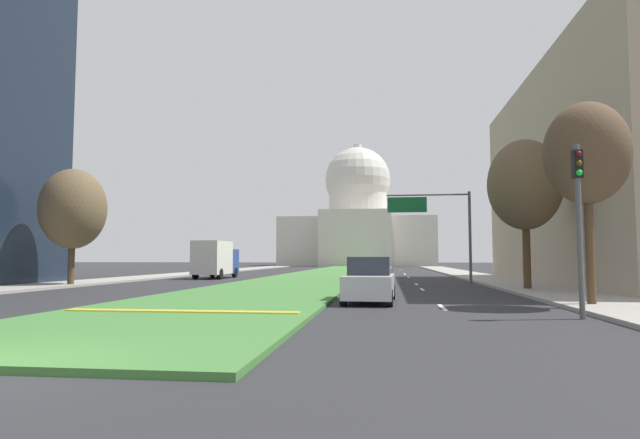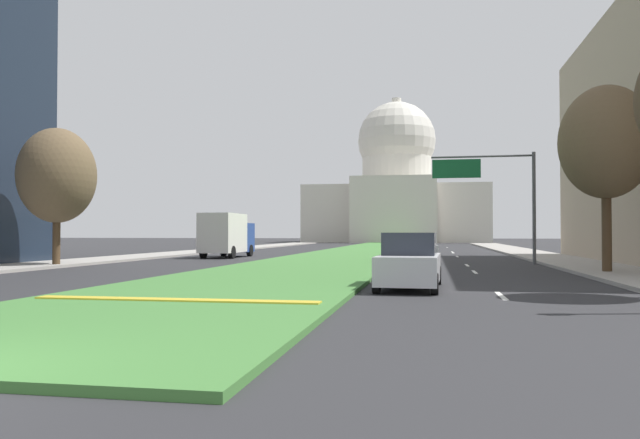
% 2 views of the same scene
% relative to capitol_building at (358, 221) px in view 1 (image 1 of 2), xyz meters
% --- Properties ---
extents(ground_plane, '(260.00, 260.00, 0.00)m').
position_rel_capitol_building_xyz_m(ground_plane, '(0.00, -54.59, -10.04)').
color(ground_plane, '#2B2B2D').
extents(grass_median, '(8.20, 99.46, 0.14)m').
position_rel_capitol_building_xyz_m(grass_median, '(0.00, -60.11, -9.97)').
color(grass_median, '#427A38').
rests_on(grass_median, ground_plane).
extents(median_curb_nose, '(7.38, 0.50, 0.04)m').
position_rel_capitol_building_xyz_m(median_curb_nose, '(0.00, -101.74, -9.88)').
color(median_curb_nose, gold).
rests_on(median_curb_nose, grass_median).
extents(lane_dashes_right, '(0.16, 60.40, 0.01)m').
position_rel_capitol_building_xyz_m(lane_dashes_right, '(8.29, -70.12, -10.04)').
color(lane_dashes_right, silver).
rests_on(lane_dashes_right, ground_plane).
extents(sidewalk_left, '(4.00, 99.46, 0.15)m').
position_rel_capitol_building_xyz_m(sidewalk_left, '(-14.48, -65.64, -9.97)').
color(sidewalk_left, '#9E9991').
rests_on(sidewalk_left, ground_plane).
extents(sidewalk_right, '(4.00, 99.46, 0.15)m').
position_rel_capitol_building_xyz_m(sidewalk_right, '(14.48, -65.64, -9.97)').
color(sidewalk_right, '#9E9991').
rests_on(sidewalk_right, ground_plane).
extents(midrise_block_right, '(13.41, 29.51, 14.80)m').
position_rel_capitol_building_xyz_m(midrise_block_right, '(23.19, -79.65, -2.64)').
color(midrise_block_right, tan).
rests_on(midrise_block_right, ground_plane).
extents(capitol_building, '(33.57, 22.21, 27.46)m').
position_rel_capitol_building_xyz_m(capitol_building, '(0.00, 0.00, 0.00)').
color(capitol_building, beige).
rests_on(capitol_building, ground_plane).
extents(traffic_light_near_right, '(0.28, 0.35, 5.20)m').
position_rel_capitol_building_xyz_m(traffic_light_near_right, '(11.98, -101.00, -6.73)').
color(traffic_light_near_right, '#515456').
rests_on(traffic_light_near_right, ground_plane).
extents(overhead_guide_sign, '(5.94, 0.20, 6.50)m').
position_rel_capitol_building_xyz_m(overhead_guide_sign, '(9.94, -79.24, -5.38)').
color(overhead_guide_sign, '#515456').
rests_on(overhead_guide_sign, ground_plane).
extents(street_tree_right_near, '(3.01, 3.01, 7.51)m').
position_rel_capitol_building_xyz_m(street_tree_right_near, '(13.60, -97.29, -4.45)').
color(street_tree_right_near, '#4C3823').
rests_on(street_tree_right_near, ground_plane).
extents(street_tree_left_mid, '(4.05, 4.05, 7.41)m').
position_rel_capitol_building_xyz_m(street_tree_left_mid, '(-13.31, -86.62, -5.18)').
color(street_tree_left_mid, '#4C3823').
rests_on(street_tree_left_mid, ground_plane).
extents(street_tree_right_mid, '(3.97, 3.97, 8.27)m').
position_rel_capitol_building_xyz_m(street_tree_right_mid, '(13.84, -87.71, -4.28)').
color(street_tree_right_mid, '#4C3823').
rests_on(street_tree_right_mid, ground_plane).
extents(sedan_lead_stopped, '(2.10, 4.59, 1.83)m').
position_rel_capitol_building_xyz_m(sedan_lead_stopped, '(5.61, -95.92, -9.19)').
color(sedan_lead_stopped, '#BCBCC1').
rests_on(sedan_lead_stopped, ground_plane).
extents(sedan_midblock, '(2.07, 4.73, 1.77)m').
position_rel_capitol_building_xyz_m(sedan_midblock, '(5.73, -77.25, -9.21)').
color(sedan_midblock, silver).
rests_on(sedan_midblock, ground_plane).
extents(sedan_distant, '(1.98, 4.35, 1.80)m').
position_rel_capitol_building_xyz_m(sedan_distant, '(5.26, -60.38, -9.20)').
color(sedan_distant, '#BCBCC1').
rests_on(sedan_distant, ground_plane).
extents(box_truck_delivery, '(2.40, 6.40, 3.20)m').
position_rel_capitol_building_xyz_m(box_truck_delivery, '(-8.45, -73.17, -8.36)').
color(box_truck_delivery, navy).
rests_on(box_truck_delivery, ground_plane).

